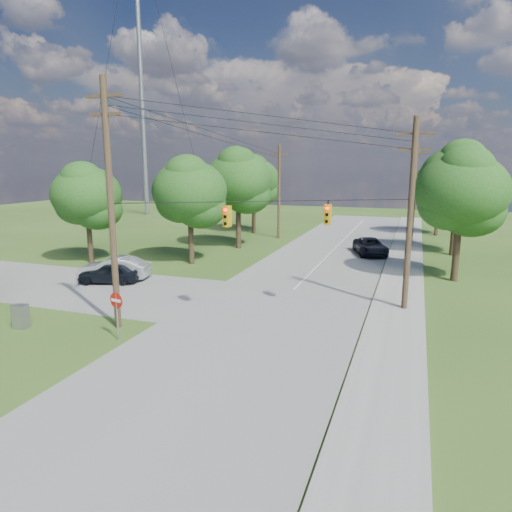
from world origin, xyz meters
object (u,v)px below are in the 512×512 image
at_px(pole_north_e, 414,194).
at_px(do_not_enter_sign, 117,305).
at_px(pole_ne, 410,213).
at_px(car_cross_silver, 115,268).
at_px(car_main_north, 370,246).
at_px(pole_north_w, 279,192).
at_px(car_cross_dark, 109,273).
at_px(pole_sw, 111,203).
at_px(control_cabinet, 21,317).

relative_size(pole_north_e, do_not_enter_sign, 4.34).
height_order(pole_ne, car_cross_silver, pole_ne).
bearing_deg(car_main_north, pole_ne, -95.56).
bearing_deg(car_main_north, pole_north_w, 131.55).
height_order(car_cross_silver, do_not_enter_sign, do_not_enter_sign).
xyz_separation_m(car_cross_dark, car_main_north, (15.87, 16.36, 0.03)).
bearing_deg(car_cross_silver, car_main_north, 119.54).
bearing_deg(car_cross_silver, pole_north_w, 151.28).
height_order(pole_ne, pole_north_e, pole_ne).
bearing_deg(car_cross_dark, car_main_north, 118.01).
distance_m(pole_north_e, pole_north_w, 13.90).
distance_m(pole_sw, do_not_enter_sign, 4.91).
distance_m(pole_sw, control_cabinet, 7.37).
xyz_separation_m(car_main_north, do_not_enter_sign, (-9.00, -24.86, 0.92)).
bearing_deg(pole_north_w, car_main_north, -30.72).
relative_size(pole_ne, control_cabinet, 8.62).
bearing_deg(do_not_enter_sign, control_cabinet, -166.52).
bearing_deg(pole_ne, car_cross_dark, -178.21).
height_order(pole_north_e, car_main_north, pole_north_e).
relative_size(pole_ne, car_main_north, 2.00).
relative_size(car_cross_silver, do_not_enter_sign, 2.13).
distance_m(pole_north_w, car_cross_dark, 23.64).
xyz_separation_m(car_cross_dark, control_cabinet, (1.34, -8.78, -0.12)).
distance_m(pole_north_e, do_not_enter_sign, 33.66).
relative_size(pole_north_w, car_main_north, 1.90).
bearing_deg(pole_sw, pole_north_w, 90.77).
relative_size(pole_ne, car_cross_silver, 2.14).
bearing_deg(pole_north_w, car_cross_dark, -103.36).
height_order(pole_north_w, do_not_enter_sign, pole_north_w).
height_order(car_cross_dark, car_cross_silver, car_cross_silver).
relative_size(pole_north_w, car_cross_dark, 2.44).
xyz_separation_m(car_cross_dark, do_not_enter_sign, (6.87, -8.50, 0.95)).
bearing_deg(pole_sw, car_cross_dark, 129.49).
height_order(car_main_north, control_cabinet, car_main_north).
relative_size(car_cross_dark, car_main_north, 0.78).
distance_m(car_main_north, control_cabinet, 29.04).
bearing_deg(pole_north_e, pole_north_w, 180.00).
height_order(car_main_north, do_not_enter_sign, do_not_enter_sign).
distance_m(pole_ne, car_cross_silver, 20.05).
xyz_separation_m(pole_ne, car_main_north, (-3.40, 15.76, -4.71)).
bearing_deg(control_cabinet, car_cross_silver, 91.97).
bearing_deg(do_not_enter_sign, pole_north_e, 78.84).
xyz_separation_m(pole_north_w, control_cabinet, (-4.03, -31.38, -4.52)).
height_order(pole_north_e, car_cross_silver, pole_north_e).
height_order(pole_sw, pole_ne, pole_sw).
bearing_deg(pole_north_e, control_cabinet, -119.73).
height_order(pole_north_w, car_main_north, pole_north_w).
relative_size(control_cabinet, do_not_enter_sign, 0.53).
xyz_separation_m(pole_sw, car_cross_silver, (-6.00, 7.94, -5.39)).
xyz_separation_m(pole_ne, pole_north_w, (-13.90, 22.00, -0.34)).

